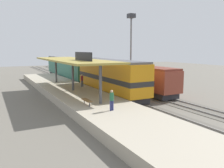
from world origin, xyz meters
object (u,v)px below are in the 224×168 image
at_px(passenger_carriage_single, 68,68).
at_px(freight_car, 143,79).
at_px(person_waiting, 112,99).
at_px(light_mast, 131,34).
at_px(person_walking, 82,80).
at_px(platform_bench, 87,100).
at_px(locomotive, 110,77).

relative_size(passenger_carriage_single, freight_car, 1.67).
bearing_deg(person_waiting, light_mast, 53.65).
xyz_separation_m(light_mast, person_waiting, (-12.66, -17.20, -6.54)).
bearing_deg(person_walking, platform_bench, -108.18).
relative_size(platform_bench, passenger_carriage_single, 0.08).
height_order(platform_bench, light_mast, light_mast).
height_order(freight_car, light_mast, light_mast).
distance_m(platform_bench, locomotive, 9.37).
relative_size(light_mast, person_walking, 6.84).
xyz_separation_m(locomotive, person_walking, (-2.72, 2.89, -0.56)).
relative_size(locomotive, person_waiting, 8.44).
height_order(platform_bench, person_waiting, person_waiting).
relative_size(person_waiting, person_walking, 1.00).
xyz_separation_m(passenger_carriage_single, person_waiting, (-4.86, -27.77, -0.46)).
height_order(person_waiting, person_walking, same).
bearing_deg(person_walking, light_mast, 23.37).
xyz_separation_m(freight_car, light_mast, (3.20, 8.20, 6.43)).
xyz_separation_m(passenger_carriage_single, light_mast, (7.80, -10.57, 6.08)).
xyz_separation_m(platform_bench, person_walking, (3.28, 10.00, 0.51)).
distance_m(passenger_carriage_single, light_mast, 14.47).
bearing_deg(passenger_carriage_single, platform_bench, -103.44).
bearing_deg(passenger_carriage_single, locomotive, -90.00).
xyz_separation_m(freight_car, person_walking, (-7.32, 3.65, -0.12)).
distance_m(platform_bench, person_walking, 10.54).
bearing_deg(person_waiting, person_walking, 80.39).
xyz_separation_m(platform_bench, light_mast, (13.80, 14.55, 7.05)).
xyz_separation_m(light_mast, person_walking, (-10.52, -4.54, -6.54)).
bearing_deg(light_mast, locomotive, -136.38).
height_order(passenger_carriage_single, person_waiting, passenger_carriage_single).
height_order(passenger_carriage_single, person_walking, passenger_carriage_single).
distance_m(freight_car, person_walking, 8.18).
relative_size(passenger_carriage_single, light_mast, 1.71).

